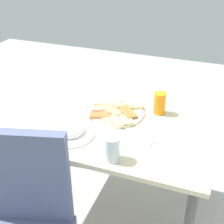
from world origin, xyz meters
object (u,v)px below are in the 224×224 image
fork (135,139)px  spoon (133,143)px  dining_table (109,131)px  salad_plate_greens (70,131)px  soda_can (159,103)px  paper_napkin (134,142)px  pide_platter (117,112)px  drinking_glass (112,148)px

fork → spoon: bearing=85.8°
dining_table → fork: bearing=143.3°
salad_plate_greens → spoon: size_ratio=1.38×
salad_plate_greens → fork: bearing=-167.6°
dining_table → salad_plate_greens: 0.27m
dining_table → soda_can: size_ratio=9.30×
soda_can → fork: soda_can is taller
fork → paper_napkin: bearing=85.8°
pide_platter → spoon: bearing=124.8°
dining_table → paper_napkin: (-0.19, 0.16, 0.08)m
dining_table → soda_can: bearing=-147.1°
salad_plate_greens → dining_table: bearing=-119.8°
fork → soda_can: bearing=-103.0°
pide_platter → paper_napkin: size_ratio=1.91×
dining_table → pide_platter: bearing=-110.6°
dining_table → spoon: (-0.19, 0.18, 0.09)m
dining_table → fork: (-0.19, 0.14, 0.09)m
salad_plate_greens → drinking_glass: bearing=157.5°
salad_plate_greens → fork: 0.32m
paper_napkin → fork: size_ratio=0.89×
drinking_glass → paper_napkin: size_ratio=0.74×
drinking_glass → paper_napkin: drinking_glass is taller
dining_table → spoon: 0.28m
spoon → fork: bearing=-98.9°
drinking_glass → dining_table: bearing=-66.6°
soda_can → spoon: soda_can is taller
drinking_glass → paper_napkin: 0.18m
paper_napkin → drinking_glass: bearing=71.0°
dining_table → fork: size_ratio=6.34×
dining_table → paper_napkin: 0.26m
drinking_glass → paper_napkin: bearing=-109.0°
drinking_glass → spoon: drinking_glass is taller
fork → spoon: (0.00, 0.04, 0.00)m
pide_platter → paper_napkin: pide_platter is taller
paper_napkin → spoon: bearing=90.0°
pide_platter → paper_napkin: 0.28m
salad_plate_greens → spoon: bearing=-174.0°
soda_can → fork: 0.31m
soda_can → drinking_glass: size_ratio=1.04×
salad_plate_greens → spoon: 0.32m
drinking_glass → spoon: 0.16m
drinking_glass → spoon: (-0.05, -0.14, -0.05)m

